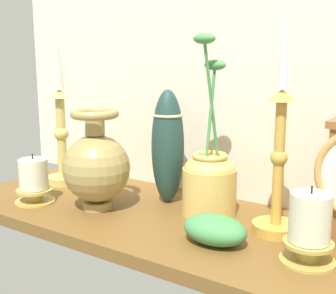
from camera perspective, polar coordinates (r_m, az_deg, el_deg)
ground_plane at (r=90.06cm, az=1.32°, el=-9.69°), size 100.00×36.00×2.40cm
back_wall at (r=99.94cm, az=7.30°, el=12.09°), size 120.00×2.00×65.00cm
candlestick_tall_left at (r=81.25cm, az=13.73°, el=-1.66°), size 8.38×8.38×40.71cm
candlestick_tall_center at (r=113.14cm, az=-13.27°, el=2.30°), size 8.14×8.14×38.17cm
brass_vase_bulbous at (r=94.02cm, az=-8.98°, el=-2.25°), size 13.88×13.88×20.66cm
brass_vase_jar at (r=90.09cm, az=5.22°, el=-4.03°), size 10.73×10.73×35.26cm
pillar_candle_front at (r=73.51cm, az=17.31°, el=-9.72°), size 8.63×8.63×12.18cm
pillar_candle_near_clock at (r=101.92cm, az=-16.47°, el=-4.18°), size 8.56×8.56×10.75cm
tall_ceramic_vase at (r=96.09cm, az=-0.03°, el=0.09°), size 6.95×6.95×24.33cm
ivy_sprig at (r=78.20cm, az=5.90°, el=-10.27°), size 11.38×7.96×4.94cm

